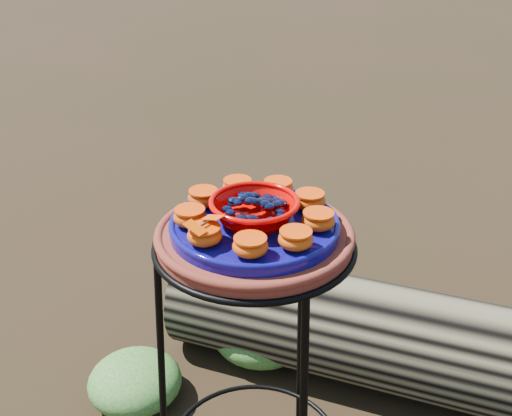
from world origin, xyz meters
The scene contains 18 objects.
plant_stand centered at (0.00, 0.00, 0.35)m, with size 0.44×0.44×0.70m, color black, non-canonical shape.
terracotta_saucer centered at (0.00, 0.00, 0.72)m, with size 0.38×0.38×0.03m, color #5E2515.
cobalt_plate centered at (0.00, 0.00, 0.74)m, with size 0.33×0.33×0.02m, color #00003C.
red_bowl centered at (0.00, 0.00, 0.78)m, with size 0.16×0.16×0.05m, color #C80200, non-canonical shape.
glass_gems centered at (0.00, 0.00, 0.81)m, with size 0.13×0.13×0.02m, color black, non-canonical shape.
orange_half_0 centered at (-0.03, -0.12, 0.77)m, with size 0.06×0.06×0.04m, color #A63500.
orange_half_1 centered at (0.06, -0.11, 0.77)m, with size 0.06×0.06×0.04m, color #A63500.
orange_half_2 centered at (0.12, -0.04, 0.77)m, with size 0.06×0.06×0.04m, color #A63500.
orange_half_3 centered at (0.12, 0.04, 0.77)m, with size 0.06×0.06×0.04m, color #A63500.
orange_half_4 centered at (0.06, 0.11, 0.77)m, with size 0.06×0.06×0.04m, color #A63500.
orange_half_5 centered at (-0.02, 0.12, 0.77)m, with size 0.06×0.06×0.04m, color #A63500.
orange_half_6 centered at (-0.09, 0.08, 0.77)m, with size 0.06×0.06×0.04m, color #A63500.
orange_half_7 centered at (-0.12, 0.00, 0.77)m, with size 0.06×0.06×0.04m, color #A63500.
orange_half_8 centered at (-0.10, -0.08, 0.77)m, with size 0.06×0.06×0.04m, color #A63500.
butterfly centered at (-0.03, -0.12, 0.80)m, with size 0.09×0.05×0.02m, color #D54100, non-canonical shape.
driftwood_log centered at (0.29, 0.58, 0.16)m, with size 1.67×0.44×0.31m, color black, non-canonical shape.
foliage_left centered at (-0.46, 0.08, 0.07)m, with size 0.27×0.27×0.13m, color #1D4616.
foliage_back centered at (-0.27, 0.46, 0.08)m, with size 0.32×0.32×0.16m, color #1D4616.
Camera 1 is at (0.59, -0.91, 1.34)m, focal length 45.00 mm.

